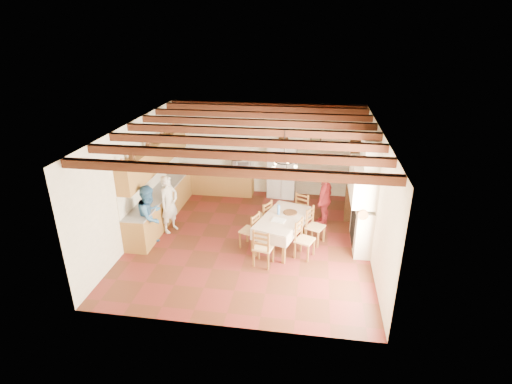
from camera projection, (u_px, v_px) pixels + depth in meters
The scene contains 31 objects.
floor at pixel (251, 240), 10.47m from camera, with size 6.00×6.50×0.02m, color #4F2315.
ceiling at pixel (250, 127), 9.28m from camera, with size 6.00×6.50×0.02m, color white.
wall_back at pixel (267, 149), 12.83m from camera, with size 6.00×0.02×3.00m, color beige.
wall_front at pixel (220, 258), 6.91m from camera, with size 6.00×0.02×3.00m, color beige.
wall_left at pixel (135, 181), 10.28m from camera, with size 0.02×6.50×3.00m, color beige.
wall_right at pixel (375, 194), 9.46m from camera, with size 0.02×6.50×3.00m, color beige.
ceiling_beams at pixel (250, 132), 9.31m from camera, with size 6.00×6.30×0.16m, color #35160D, non-canonical shape.
lower_cabinets_left at pixel (165, 202), 11.61m from camera, with size 0.60×4.30×0.86m, color brown.
lower_cabinets_back at pixel (219, 181), 13.18m from camera, with size 2.30×0.60×0.86m, color brown.
countertop_left at pixel (163, 188), 11.44m from camera, with size 0.62×4.30×0.04m, color slate.
countertop_back at pixel (218, 168), 13.01m from camera, with size 2.34×0.62×0.04m, color slate.
backsplash_left at pixel (153, 177), 11.35m from camera, with size 0.03×4.30×0.60m, color white.
backsplash_back at pixel (220, 156), 13.14m from camera, with size 2.30×0.03×0.60m, color white.
upper_cabinets at pixel (156, 156), 11.07m from camera, with size 0.35×4.20×0.70m, color brown.
fireplace at pixel (362, 194), 9.72m from camera, with size 0.56×1.60×2.80m, color beige, non-canonical shape.
wall_picture at pixel (316, 141), 12.46m from camera, with size 0.34×0.03×0.42m, color black.
refrigerator at pixel (283, 170), 12.83m from camera, with size 0.89×0.73×1.77m, color silver.
hutch at pixel (356, 180), 11.47m from camera, with size 0.50×1.20×2.17m, color #321B0A, non-canonical shape.
dining_table at pixel (282, 220), 10.00m from camera, with size 1.39×1.98×0.78m.
chandelier at pixel (284, 161), 9.38m from camera, with size 0.47×0.47×0.03m, color black.
chair_left_near at pixel (249, 230), 9.97m from camera, with size 0.42×0.40×0.96m, color brown, non-canonical shape.
chair_left_far at pixel (262, 217), 10.63m from camera, with size 0.42×0.40×0.96m, color brown, non-canonical shape.
chair_right_near at pixel (305, 239), 9.54m from camera, with size 0.42×0.40×0.96m, color brown, non-canonical shape.
chair_right_far at pixel (315, 226), 10.15m from camera, with size 0.42×0.40×0.96m, color brown, non-canonical shape.
chair_end_near at pixel (263, 247), 9.23m from camera, with size 0.42×0.40×0.96m, color brown, non-canonical shape.
chair_end_far at pixel (299, 212), 10.92m from camera, with size 0.42×0.40×0.96m, color brown, non-canonical shape.
person_man at pixel (169, 204), 10.64m from camera, with size 0.58×0.38×1.60m, color silver.
person_woman_blue at pixel (150, 216), 9.92m from camera, with size 0.80×0.62×1.64m, color #306399.
person_woman_red at pixel (325, 199), 11.03m from camera, with size 0.89×0.37×1.52m, color #C33139.
microwave at pixel (241, 164), 12.83m from camera, with size 0.59×0.40×0.33m, color silver.
fridge_vase at pixel (283, 138), 12.42m from camera, with size 0.32×0.32×0.33m, color #321B0A.
Camera 1 is at (1.49, -9.00, 5.28)m, focal length 28.00 mm.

